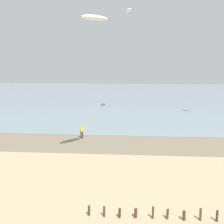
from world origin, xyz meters
TOP-DOWN VIEW (x-y plane):
  - wet_sand_strip at (0.00, 26.02)m, footprint 120.00×7.25m
  - sea at (0.00, 64.65)m, footprint 160.00×70.00m
  - groyne_mid at (8.05, 10.06)m, footprint 17.00×0.35m
  - person_mid_beach at (-4.47, 28.43)m, footprint 0.45×0.41m
  - kite_aloft_0 at (-1.45, 19.79)m, footprint 2.83×3.08m
  - kite_aloft_1 at (1.10, 44.11)m, footprint 1.48×3.45m

SIDE VIEW (x-z plane):
  - wet_sand_strip at x=0.00m, z-range 0.00..0.01m
  - sea at x=0.00m, z-range 0.00..0.10m
  - groyne_mid at x=8.05m, z-range -0.07..0.79m
  - person_mid_beach at x=-4.47m, z-range 0.06..1.77m
  - kite_aloft_0 at x=-1.45m, z-range 13.71..14.23m
  - kite_aloft_1 at x=1.10m, z-range 17.60..18.38m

